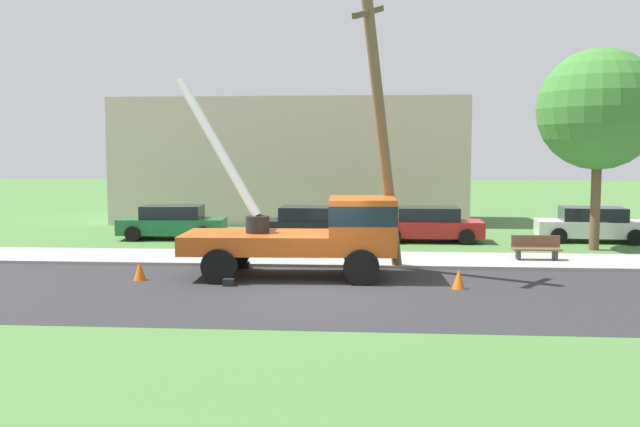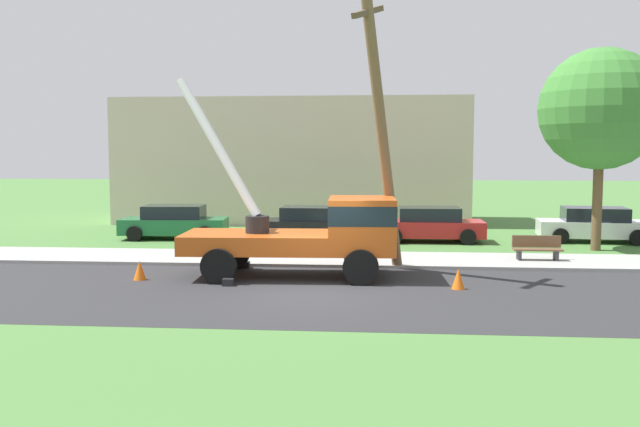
# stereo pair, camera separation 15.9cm
# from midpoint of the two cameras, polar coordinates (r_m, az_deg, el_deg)

# --- Properties ---
(ground_plane) EXTENTS (120.00, 120.00, 0.00)m
(ground_plane) POSITION_cam_midpoint_polar(r_m,az_deg,el_deg) (29.79, 1.99, -1.92)
(ground_plane) COLOR #477538
(road_asphalt) EXTENTS (80.00, 7.69, 0.01)m
(road_asphalt) POSITION_cam_midpoint_polar(r_m,az_deg,el_deg) (17.97, 0.05, -6.63)
(road_asphalt) COLOR #2B2B2D
(road_asphalt) RESTS_ON ground
(sidewalk_strip) EXTENTS (80.00, 3.08, 0.10)m
(sidewalk_strip) POSITION_cam_midpoint_polar(r_m,az_deg,el_deg) (23.25, 1.17, -3.81)
(sidewalk_strip) COLOR #9E9E99
(sidewalk_strip) RESTS_ON ground
(utility_truck) EXTENTS (6.85, 3.21, 5.98)m
(utility_truck) POSITION_cam_midpoint_polar(r_m,az_deg,el_deg) (20.02, 0.03, -1.34)
(utility_truck) COLOR #C65119
(utility_truck) RESTS_ON ground
(leaning_utility_pole) EXTENTS (1.62, 3.08, 8.72)m
(leaning_utility_pole) POSITION_cam_midpoint_polar(r_m,az_deg,el_deg) (20.39, 5.36, 7.37)
(leaning_utility_pole) COLOR brown
(leaning_utility_pole) RESTS_ON ground
(traffic_cone_ahead) EXTENTS (0.36, 0.36, 0.56)m
(traffic_cone_ahead) POSITION_cam_midpoint_polar(r_m,az_deg,el_deg) (18.77, 11.74, -5.38)
(traffic_cone_ahead) COLOR orange
(traffic_cone_ahead) RESTS_ON ground
(traffic_cone_behind) EXTENTS (0.36, 0.36, 0.56)m
(traffic_cone_behind) POSITION_cam_midpoint_polar(r_m,az_deg,el_deg) (20.34, -14.65, -4.62)
(traffic_cone_behind) COLOR orange
(traffic_cone_behind) RESTS_ON ground
(traffic_cone_curbside) EXTENTS (0.36, 0.36, 0.56)m
(traffic_cone_curbside) POSITION_cam_midpoint_polar(r_m,az_deg,el_deg) (21.00, 3.86, -4.16)
(traffic_cone_curbside) COLOR orange
(traffic_cone_curbside) RESTS_ON ground
(parked_sedan_green) EXTENTS (4.53, 2.24, 1.42)m
(parked_sedan_green) POSITION_cam_midpoint_polar(r_m,az_deg,el_deg) (29.53, -11.95, -0.70)
(parked_sedan_green) COLOR #1E6638
(parked_sedan_green) RESTS_ON ground
(parked_sedan_black) EXTENTS (4.44, 2.09, 1.42)m
(parked_sedan_black) POSITION_cam_midpoint_polar(r_m,az_deg,el_deg) (28.20, -0.52, -0.86)
(parked_sedan_black) COLOR black
(parked_sedan_black) RESTS_ON ground
(parked_sedan_red) EXTENTS (4.41, 2.03, 1.42)m
(parked_sedan_red) POSITION_cam_midpoint_polar(r_m,az_deg,el_deg) (28.28, 9.29, -0.91)
(parked_sedan_red) COLOR #B21E1E
(parked_sedan_red) RESTS_ON ground
(parked_sedan_white) EXTENTS (4.55, 2.29, 1.42)m
(parked_sedan_white) POSITION_cam_midpoint_polar(r_m,az_deg,el_deg) (30.04, 22.12, -0.87)
(parked_sedan_white) COLOR silver
(parked_sedan_white) RESTS_ON ground
(park_bench) EXTENTS (1.60, 0.45, 0.90)m
(park_bench) POSITION_cam_midpoint_polar(r_m,az_deg,el_deg) (23.82, 17.90, -2.84)
(park_bench) COLOR brown
(park_bench) RESTS_ON ground
(roadside_tree_near) EXTENTS (4.48, 4.48, 7.50)m
(roadside_tree_near) POSITION_cam_midpoint_polar(r_m,az_deg,el_deg) (27.42, 22.60, 8.04)
(roadside_tree_near) COLOR brown
(roadside_tree_near) RESTS_ON ground
(lowrise_building_backdrop) EXTENTS (18.00, 6.00, 6.40)m
(lowrise_building_backdrop) POSITION_cam_midpoint_polar(r_m,az_deg,el_deg) (36.44, -2.04, 4.42)
(lowrise_building_backdrop) COLOR beige
(lowrise_building_backdrop) RESTS_ON ground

